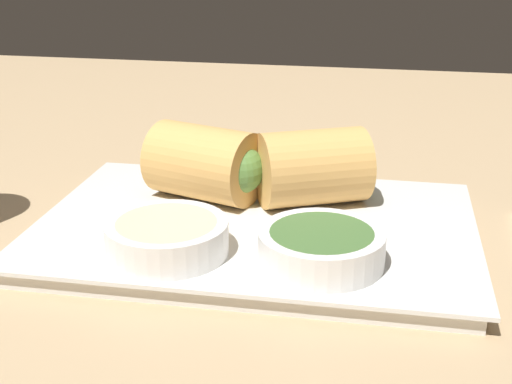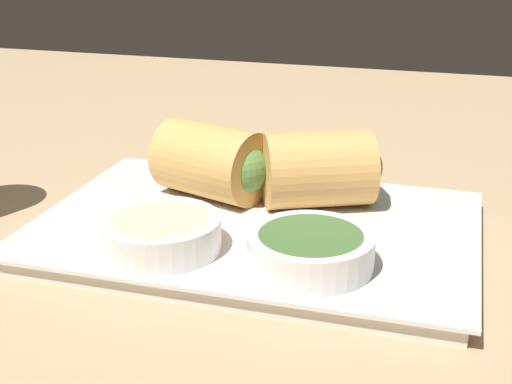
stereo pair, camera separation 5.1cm
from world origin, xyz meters
The scene contains 7 objects.
table_surface centered at (0.00, 0.00, 1.00)cm, with size 180.00×140.00×2.00cm.
serving_plate centered at (-0.83, -2.13, 2.76)cm, with size 32.55×22.15×1.50cm.
roll_front_left centered at (-4.98, -6.97, 6.49)cm, with size 10.05×8.91×5.97cm.
roll_front_right centered at (3.63, -6.07, 6.49)cm, with size 9.92×8.30×5.97cm.
dipping_bowl_near centered at (4.10, 4.25, 4.75)cm, with size 8.34×8.34×2.30cm.
dipping_bowl_far centered at (-6.30, 3.92, 4.75)cm, with size 8.34×8.34×2.30cm.
spoon centered at (-1.06, -17.76, 2.66)cm, with size 15.01×6.97×1.43cm.
Camera 1 is at (-9.85, 46.15, 24.86)cm, focal length 50.00 mm.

